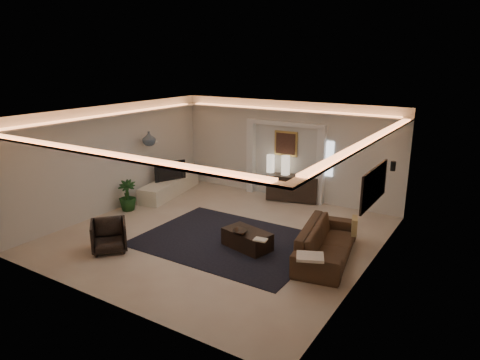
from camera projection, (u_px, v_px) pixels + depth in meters
The scene contains 33 objects.
floor at pixel (220, 235), 10.39m from camera, with size 7.00×7.00×0.00m, color beige.
ceiling at pixel (218, 114), 9.60m from camera, with size 7.00×7.00×0.00m, color white.
wall_back at pixel (286, 150), 12.84m from camera, with size 7.00×7.00×0.00m, color beige.
wall_front at pixel (98, 224), 7.14m from camera, with size 7.00×7.00×0.00m, color beige.
wall_left at pixel (114, 158), 11.78m from camera, with size 7.00×7.00×0.00m, color beige.
wall_right at pixel (370, 202), 8.20m from camera, with size 7.00×7.00×0.00m, color beige.
cove_soffit at pixel (218, 126), 9.67m from camera, with size 7.00×7.00×0.04m, color silver.
daylight_slit at pixel (329, 159), 12.16m from camera, with size 0.25×0.03×1.00m, color white.
area_rug at pixel (229, 241), 10.02m from camera, with size 4.00×3.00×0.01m, color black.
pilaster_left at pixel (251, 158), 13.45m from camera, with size 0.22×0.20×2.20m, color silver.
pilaster_right at pixel (321, 167), 12.27m from camera, with size 0.22×0.20×2.20m, color silver.
alcove_header at pixel (285, 124), 12.54m from camera, with size 2.52×0.20×0.12m, color silver.
painting_frame at pixel (286, 144), 12.76m from camera, with size 0.74×0.04×0.74m, color tan.
painting_canvas at pixel (285, 144), 12.74m from camera, with size 0.62×0.02×0.62m, color #4C2D1E.
art_panel_frame at pixel (374, 186), 8.39m from camera, with size 0.04×1.64×0.74m, color black.
art_panel_gold at pixel (373, 185), 8.41m from camera, with size 0.02×1.50×0.62m, color tan.
wall_sconce at pixel (393, 166), 9.99m from camera, with size 0.12×0.12×0.22m, color black.
wall_niche at pixel (151, 143), 12.84m from camera, with size 0.10×0.55×0.04m, color silver.
console at pixel (292, 188), 12.74m from camera, with size 1.49×0.47×0.75m, color black.
lamp_left at pixel (271, 162), 12.93m from camera, with size 0.24×0.24×0.53m, color white.
lamp_right at pixel (286, 164), 12.68m from camera, with size 0.25×0.25×0.56m, color #FFE9C6.
media_ledge at pixel (170, 187), 13.43m from camera, with size 0.66×2.64×0.50m, color beige.
tv at pixel (169, 171), 13.27m from camera, with size 0.13×1.02×0.59m, color black.
figurine at pixel (175, 172), 13.53m from camera, with size 0.14×0.14×0.39m, color #35291B.
ginger_jar at pixel (149, 139), 12.34m from camera, with size 0.38×0.38×0.40m, color #515D67.
plant at pixel (127, 196), 11.94m from camera, with size 0.48×0.48×0.85m, color #153613.
sofa at pixel (327, 242), 9.09m from camera, with size 0.95×2.44×0.71m, color brown.
throw_blanket at pixel (310, 257), 7.99m from camera, with size 0.50×0.41×0.05m, color silver.
throw_pillow at pixel (354, 226), 9.46m from camera, with size 0.11×0.38×0.38m, color tan.
coffee_table at pixel (247, 239), 9.61m from camera, with size 1.08×0.59×0.40m, color black.
bowl at pixel (240, 231), 9.40m from camera, with size 0.34×0.34×0.08m, color black.
magazine at pixel (261, 240), 9.05m from camera, with size 0.28×0.20×0.03m, color beige.
armchair at pixel (109, 236), 9.45m from camera, with size 0.73×0.76×0.69m, color black.
Camera 1 is at (5.54, -7.90, 4.10)m, focal length 32.37 mm.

